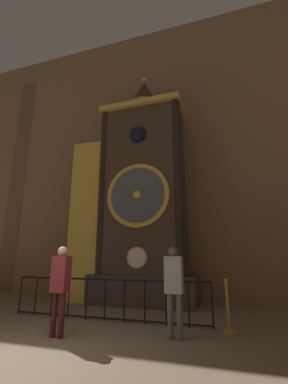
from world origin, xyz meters
TOP-DOWN VIEW (x-y plane):
  - ground_plane at (0.00, 0.00)m, footprint 28.00×28.00m
  - cathedral_back_wall at (-0.09, 6.56)m, footprint 24.00×0.32m
  - clock_tower at (0.05, 5.20)m, footprint 4.48×1.77m
  - railing_fence at (0.24, 2.75)m, footprint 5.18×0.05m
  - visitor_near at (-0.02, 1.24)m, footprint 0.35×0.23m
  - visitor_far at (2.17, 1.79)m, footprint 0.35×0.23m
  - stanchion_post at (3.13, 2.58)m, footprint 0.28×0.28m

SIDE VIEW (x-z plane):
  - ground_plane at x=0.00m, z-range 0.00..0.00m
  - stanchion_post at x=3.13m, z-range -0.18..0.87m
  - railing_fence at x=0.24m, z-range 0.05..1.03m
  - visitor_far at x=2.17m, z-range 0.17..1.87m
  - visitor_near at x=-0.02m, z-range 0.17..1.87m
  - clock_tower at x=0.05m, z-range -0.76..7.92m
  - cathedral_back_wall at x=-0.09m, z-range -0.01..12.12m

